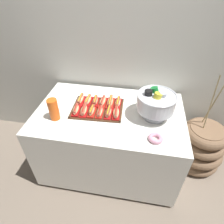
{
  "coord_description": "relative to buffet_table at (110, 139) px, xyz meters",
  "views": [
    {
      "loc": [
        0.26,
        -1.37,
        1.9
      ],
      "look_at": [
        0.02,
        -0.0,
        0.79
      ],
      "focal_mm": 30.15,
      "sensor_mm": 36.0,
      "label": 1
    }
  ],
  "objects": [
    {
      "name": "hot_dog_2",
      "position": [
        -0.15,
        -0.06,
        0.41
      ],
      "size": [
        0.06,
        0.15,
        0.06
      ],
      "color": "red",
      "rests_on": "serving_tray"
    },
    {
      "name": "hot_dog_8",
      "position": [
        -0.16,
        0.1,
        0.41
      ],
      "size": [
        0.08,
        0.16,
        0.06
      ],
      "color": "#B21414",
      "rests_on": "serving_tray"
    },
    {
      "name": "floor_vase",
      "position": [
        1.0,
        0.19,
        -0.14
      ],
      "size": [
        0.52,
        0.52,
        1.12
      ],
      "color": "brown",
      "rests_on": "ground_plane"
    },
    {
      "name": "hot_dog_5",
      "position": [
        0.07,
        -0.05,
        0.41
      ],
      "size": [
        0.08,
        0.17,
        0.06
      ],
      "color": "#B21414",
      "rests_on": "serving_tray"
    },
    {
      "name": "cup_stack",
      "position": [
        -0.46,
        -0.18,
        0.47
      ],
      "size": [
        0.09,
        0.09,
        0.2
      ],
      "color": "#EA5B19",
      "rests_on": "buffet_table"
    },
    {
      "name": "hot_dog_3",
      "position": [
        -0.08,
        -0.06,
        0.41
      ],
      "size": [
        0.06,
        0.16,
        0.06
      ],
      "color": "red",
      "rests_on": "serving_tray"
    },
    {
      "name": "hot_dog_6",
      "position": [
        -0.31,
        0.09,
        0.41
      ],
      "size": [
        0.07,
        0.17,
        0.06
      ],
      "color": "red",
      "rests_on": "serving_tray"
    },
    {
      "name": "hot_dog_11",
      "position": [
        0.06,
        0.11,
        0.41
      ],
      "size": [
        0.06,
        0.17,
        0.06
      ],
      "color": "#B21414",
      "rests_on": "serving_tray"
    },
    {
      "name": "punch_bowl",
      "position": [
        0.41,
        -0.0,
        0.54
      ],
      "size": [
        0.34,
        0.34,
        0.28
      ],
      "color": "silver",
      "rests_on": "buffet_table"
    },
    {
      "name": "back_wall",
      "position": [
        0.0,
        0.52,
        0.89
      ],
      "size": [
        6.0,
        0.1,
        2.6
      ],
      "primitive_type": "cube",
      "color": "beige",
      "rests_on": "ground_plane"
    },
    {
      "name": "hot_dog_1",
      "position": [
        -0.23,
        -0.07,
        0.41
      ],
      "size": [
        0.08,
        0.18,
        0.06
      ],
      "color": "#B21414",
      "rests_on": "serving_tray"
    },
    {
      "name": "hot_dog_9",
      "position": [
        -0.09,
        0.1,
        0.41
      ],
      "size": [
        0.06,
        0.17,
        0.06
      ],
      "color": "red",
      "rests_on": "serving_tray"
    },
    {
      "name": "serving_tray",
      "position": [
        -0.12,
        0.02,
        0.38
      ],
      "size": [
        0.5,
        0.38,
        0.01
      ],
      "color": "#472B19",
      "rests_on": "buffet_table"
    },
    {
      "name": "buffet_table",
      "position": [
        0.0,
        0.0,
        0.0
      ],
      "size": [
        1.4,
        0.87,
        0.78
      ],
      "color": "white",
      "rests_on": "ground_plane"
    },
    {
      "name": "hot_dog_10",
      "position": [
        -0.01,
        0.11,
        0.41
      ],
      "size": [
        0.08,
        0.19,
        0.06
      ],
      "color": "red",
      "rests_on": "serving_tray"
    },
    {
      "name": "hot_dog_7",
      "position": [
        -0.24,
        0.1,
        0.41
      ],
      "size": [
        0.07,
        0.17,
        0.06
      ],
      "color": "#B21414",
      "rests_on": "serving_tray"
    },
    {
      "name": "hot_dog_0",
      "position": [
        -0.3,
        -0.07,
        0.41
      ],
      "size": [
        0.08,
        0.16,
        0.06
      ],
      "color": "#B21414",
      "rests_on": "serving_tray"
    },
    {
      "name": "hot_dog_4",
      "position": [
        -0.0,
        -0.06,
        0.41
      ],
      "size": [
        0.06,
        0.17,
        0.06
      ],
      "color": "red",
      "rests_on": "serving_tray"
    },
    {
      "name": "ground_plane",
      "position": [
        0.0,
        0.0,
        -0.41
      ],
      "size": [
        10.0,
        10.0,
        0.0
      ],
      "primitive_type": "plane",
      "color": "#7A6B5B"
    },
    {
      "name": "donut",
      "position": [
        0.43,
        -0.29,
        0.39
      ],
      "size": [
        0.12,
        0.12,
        0.04
      ],
      "color": "pink",
      "rests_on": "buffet_table"
    }
  ]
}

